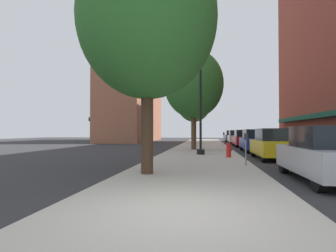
{
  "coord_description": "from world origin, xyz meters",
  "views": [
    {
      "loc": [
        0.49,
        -4.92,
        1.5
      ],
      "look_at": [
        -3.32,
        22.09,
        2.04
      ],
      "focal_mm": 29.74,
      "sensor_mm": 36.0,
      "label": 1
    }
  ],
  "objects_px": {
    "lamppost": "(201,103)",
    "parking_meter_near": "(224,137)",
    "car_black": "(232,136)",
    "fire_hydrant": "(229,150)",
    "car_white": "(236,137)",
    "parking_meter_far": "(246,145)",
    "tree_mid": "(194,84)",
    "tree_near": "(194,102)",
    "car_yellow": "(273,144)",
    "tree_far": "(147,20)",
    "car_silver": "(326,155)",
    "car_red": "(243,139)",
    "car_blue": "(255,141)"
  },
  "relations": [
    {
      "from": "fire_hydrant",
      "to": "car_yellow",
      "type": "xyz_separation_m",
      "value": [
        2.37,
        0.43,
        0.29
      ]
    },
    {
      "from": "tree_mid",
      "to": "car_white",
      "type": "xyz_separation_m",
      "value": [
        4.55,
        13.48,
        -4.39
      ]
    },
    {
      "from": "tree_near",
      "to": "tree_far",
      "type": "bearing_deg",
      "value": -90.81
    },
    {
      "from": "tree_mid",
      "to": "car_black",
      "type": "relative_size",
      "value": 1.8
    },
    {
      "from": "parking_meter_near",
      "to": "tree_mid",
      "type": "bearing_deg",
      "value": -116.86
    },
    {
      "from": "parking_meter_near",
      "to": "car_blue",
      "type": "xyz_separation_m",
      "value": [
        1.95,
        -5.52,
        -0.14
      ]
    },
    {
      "from": "tree_mid",
      "to": "car_blue",
      "type": "xyz_separation_m",
      "value": [
        4.55,
        -0.39,
        -4.39
      ]
    },
    {
      "from": "parking_meter_near",
      "to": "car_white",
      "type": "xyz_separation_m",
      "value": [
        1.95,
        8.35,
        -0.14
      ]
    },
    {
      "from": "car_silver",
      "to": "lamppost",
      "type": "bearing_deg",
      "value": 117.34
    },
    {
      "from": "lamppost",
      "to": "car_black",
      "type": "xyz_separation_m",
      "value": [
        3.9,
        23.99,
        -2.39
      ]
    },
    {
      "from": "parking_meter_near",
      "to": "car_red",
      "type": "height_order",
      "value": "car_red"
    },
    {
      "from": "parking_meter_far",
      "to": "car_silver",
      "type": "xyz_separation_m",
      "value": [
        1.95,
        -2.8,
        -0.14
      ]
    },
    {
      "from": "tree_mid",
      "to": "car_black",
      "type": "bearing_deg",
      "value": 76.68
    },
    {
      "from": "parking_meter_far",
      "to": "tree_near",
      "type": "height_order",
      "value": "tree_near"
    },
    {
      "from": "car_silver",
      "to": "car_red",
      "type": "height_order",
      "value": "same"
    },
    {
      "from": "lamppost",
      "to": "parking_meter_far",
      "type": "distance_m",
      "value": 6.02
    },
    {
      "from": "tree_mid",
      "to": "car_yellow",
      "type": "xyz_separation_m",
      "value": [
        4.55,
        -6.08,
        -4.39
      ]
    },
    {
      "from": "fire_hydrant",
      "to": "car_black",
      "type": "height_order",
      "value": "car_black"
    },
    {
      "from": "car_yellow",
      "to": "car_black",
      "type": "xyz_separation_m",
      "value": [
        0.0,
        25.29,
        0.0
      ]
    },
    {
      "from": "tree_mid",
      "to": "parking_meter_near",
      "type": "bearing_deg",
      "value": 63.14
    },
    {
      "from": "lamppost",
      "to": "parking_meter_far",
      "type": "height_order",
      "value": "lamppost"
    },
    {
      "from": "parking_meter_far",
      "to": "car_black",
      "type": "xyz_separation_m",
      "value": [
        1.95,
        29.22,
        -0.14
      ]
    },
    {
      "from": "car_white",
      "to": "car_yellow",
      "type": "bearing_deg",
      "value": -91.35
    },
    {
      "from": "car_yellow",
      "to": "car_white",
      "type": "bearing_deg",
      "value": 90.86
    },
    {
      "from": "fire_hydrant",
      "to": "car_red",
      "type": "xyz_separation_m",
      "value": [
        2.37,
        12.77,
        0.29
      ]
    },
    {
      "from": "car_silver",
      "to": "car_white",
      "type": "bearing_deg",
      "value": 91.38
    },
    {
      "from": "tree_mid",
      "to": "car_yellow",
      "type": "distance_m",
      "value": 8.77
    },
    {
      "from": "lamppost",
      "to": "parking_meter_near",
      "type": "height_order",
      "value": "lamppost"
    },
    {
      "from": "fire_hydrant",
      "to": "car_yellow",
      "type": "height_order",
      "value": "car_yellow"
    },
    {
      "from": "tree_near",
      "to": "car_yellow",
      "type": "distance_m",
      "value": 19.72
    },
    {
      "from": "parking_meter_near",
      "to": "parking_meter_far",
      "type": "distance_m",
      "value": 15.14
    },
    {
      "from": "car_silver",
      "to": "car_black",
      "type": "distance_m",
      "value": 32.02
    },
    {
      "from": "lamppost",
      "to": "parking_meter_near",
      "type": "relative_size",
      "value": 4.5
    },
    {
      "from": "car_red",
      "to": "tree_mid",
      "type": "bearing_deg",
      "value": -125.66
    },
    {
      "from": "fire_hydrant",
      "to": "car_white",
      "type": "xyz_separation_m",
      "value": [
        2.37,
        19.99,
        0.29
      ]
    },
    {
      "from": "tree_near",
      "to": "car_silver",
      "type": "relative_size",
      "value": 1.73
    },
    {
      "from": "car_silver",
      "to": "car_blue",
      "type": "height_order",
      "value": "same"
    },
    {
      "from": "car_yellow",
      "to": "tree_far",
      "type": "bearing_deg",
      "value": -128.51
    },
    {
      "from": "car_red",
      "to": "car_black",
      "type": "height_order",
      "value": "same"
    },
    {
      "from": "lamppost",
      "to": "tree_near",
      "type": "distance_m",
      "value": 17.41
    },
    {
      "from": "tree_near",
      "to": "car_white",
      "type": "height_order",
      "value": "tree_near"
    },
    {
      "from": "tree_mid",
      "to": "car_yellow",
      "type": "relative_size",
      "value": 1.8
    },
    {
      "from": "car_yellow",
      "to": "tree_mid",
      "type": "bearing_deg",
      "value": 127.67
    },
    {
      "from": "car_silver",
      "to": "car_black",
      "type": "xyz_separation_m",
      "value": [
        0.0,
        32.02,
        0.0
      ]
    },
    {
      "from": "tree_near",
      "to": "car_yellow",
      "type": "height_order",
      "value": "tree_near"
    },
    {
      "from": "car_yellow",
      "to": "car_red",
      "type": "bearing_deg",
      "value": 90.86
    },
    {
      "from": "tree_near",
      "to": "car_silver",
      "type": "bearing_deg",
      "value": -78.57
    },
    {
      "from": "car_silver",
      "to": "car_white",
      "type": "distance_m",
      "value": 26.29
    },
    {
      "from": "car_white",
      "to": "car_black",
      "type": "relative_size",
      "value": 1.0
    },
    {
      "from": "fire_hydrant",
      "to": "car_blue",
      "type": "relative_size",
      "value": 0.18
    }
  ]
}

